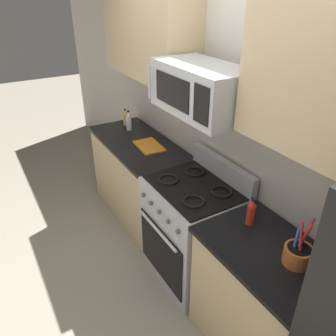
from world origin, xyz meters
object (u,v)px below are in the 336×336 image
(range_oven, at_px, (192,230))
(microwave, at_px, (202,89))
(bottle_oil, at_px, (125,118))
(cutting_board, at_px, (149,146))
(bottle_vinegar, at_px, (129,121))
(bottle_hot_sauce, at_px, (251,212))
(utensil_crock, at_px, (298,254))

(range_oven, relative_size, microwave, 1.43)
(range_oven, height_order, bottle_oil, bottle_oil)
(bottle_oil, bearing_deg, cutting_board, -4.04)
(microwave, distance_m, bottle_vinegar, 1.53)
(microwave, bearing_deg, bottle_hot_sauce, 4.24)
(utensil_crock, height_order, bottle_vinegar, utensil_crock)
(cutting_board, xyz_separation_m, bottle_hot_sauce, (1.43, 0.03, 0.08))
(microwave, height_order, bottle_vinegar, microwave)
(utensil_crock, bearing_deg, bottle_vinegar, 179.81)
(microwave, xyz_separation_m, utensil_crock, (0.98, 0.02, -0.73))
(cutting_board, bearing_deg, bottle_vinegar, 178.27)
(range_oven, xyz_separation_m, microwave, (-0.00, 0.03, 1.23))
(range_oven, xyz_separation_m, bottle_vinegar, (-1.36, 0.06, 0.54))
(utensil_crock, height_order, bottle_oil, utensil_crock)
(range_oven, relative_size, bottle_hot_sauce, 5.41)
(cutting_board, bearing_deg, bottle_oil, 175.96)
(range_oven, relative_size, bottle_vinegar, 4.91)
(utensil_crock, xyz_separation_m, cutting_board, (-1.84, -0.01, -0.06))
(cutting_board, relative_size, bottle_hot_sauce, 1.72)
(bottle_oil, bearing_deg, utensil_crock, -0.90)
(range_oven, distance_m, bottle_hot_sauce, 0.78)
(cutting_board, distance_m, bottle_vinegar, 0.51)
(microwave, bearing_deg, utensil_crock, 1.35)
(cutting_board, distance_m, bottle_hot_sauce, 1.43)
(range_oven, relative_size, utensil_crock, 3.42)
(utensil_crock, distance_m, bottle_hot_sauce, 0.42)
(microwave, height_order, cutting_board, microwave)
(microwave, distance_m, bottle_hot_sauce, 0.90)
(range_oven, bearing_deg, utensil_crock, 2.93)
(utensil_crock, xyz_separation_m, bottle_hot_sauce, (-0.41, 0.02, 0.03))
(microwave, relative_size, bottle_oil, 4.05)
(utensil_crock, xyz_separation_m, bottle_oil, (-2.50, 0.04, 0.02))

